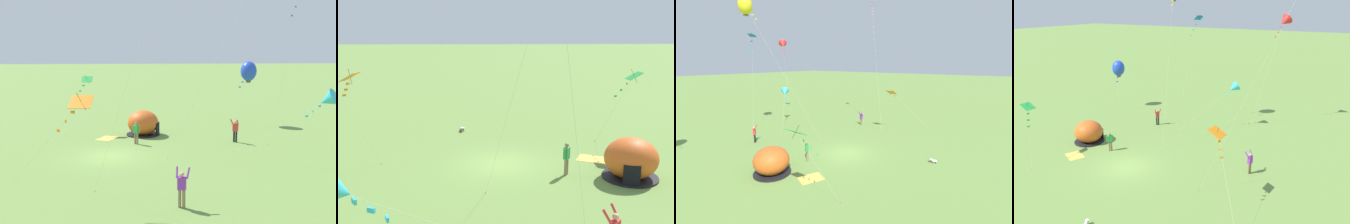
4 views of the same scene
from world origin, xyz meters
TOP-DOWN VIEW (x-y plane):
  - ground_plane at (0.00, 0.00)m, footprint 300.00×300.00m
  - popup_tent at (-6.52, 2.29)m, footprint 2.81×2.81m
  - picnic_blanket at (-5.35, -0.65)m, footprint 2.09×1.89m
  - toddler_crawling at (2.68, -7.08)m, footprint 0.39×0.55m
  - person_arms_raised at (-3.44, 9.47)m, footprint 0.69×0.71m
  - person_with_toddler at (8.94, 4.07)m, footprint 0.59×0.70m
  - person_center_field at (-3.35, 1.75)m, footprint 0.40×0.52m
  - kite_red at (7.36, 17.51)m, footprint 2.92×4.25m
  - kite_orange at (8.23, -0.64)m, footprint 3.84×4.69m
  - kite_teal at (-0.58, 13.08)m, footprint 2.24×1.84m
  - kite_green at (-8.04, -2.62)m, footprint 2.18×2.16m
  - kite_cyan at (3.77, 13.22)m, footprint 5.15×5.29m
  - kite_yellow at (-2.25, 11.09)m, footprint 3.76×7.88m
  - kite_pink at (11.87, 4.47)m, footprint 5.90×5.32m

SIDE VIEW (x-z plane):
  - ground_plane at x=0.00m, z-range 0.00..0.00m
  - picnic_blanket at x=-5.35m, z-range 0.00..0.01m
  - toddler_crawling at x=2.68m, z-range 0.02..0.34m
  - person_center_field at x=-3.35m, z-range 0.10..1.82m
  - popup_tent at x=-6.52m, z-range -0.05..2.05m
  - person_arms_raised at x=-3.44m, z-range 0.05..1.94m
  - person_with_toddler at x=8.94m, z-range 0.05..1.94m
  - kite_cyan at x=3.77m, z-range 1.79..6.76m
  - kite_green at x=-8.04m, z-range 1.90..6.92m
  - kite_orange at x=8.23m, z-range 2.07..7.39m
  - kite_teal at x=-0.58m, z-range 5.02..16.66m
  - kite_red at x=7.36m, z-range 5.07..16.79m
  - kite_yellow at x=-2.25m, z-range 6.49..21.32m
  - kite_pink at x=11.87m, z-range 6.97..23.03m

